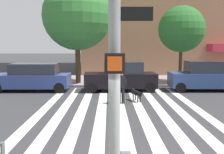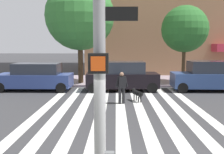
% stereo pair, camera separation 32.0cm
% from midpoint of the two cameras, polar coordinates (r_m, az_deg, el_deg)
% --- Properties ---
extents(ground_plane, '(160.00, 160.00, 0.00)m').
position_cam_midpoint_polar(ground_plane, '(11.52, 4.21, -7.92)').
color(ground_plane, '#353538').
extents(sidewalk_far, '(80.00, 6.00, 0.15)m').
position_cam_midpoint_polar(sidewalk_far, '(21.11, 1.98, -0.77)').
color(sidewalk_far, gray).
rests_on(sidewalk_far, ground_plane).
extents(crosswalk_stripes, '(7.65, 13.00, 0.01)m').
position_cam_midpoint_polar(crosswalk_stripes, '(11.49, 1.30, -7.93)').
color(crosswalk_stripes, silver).
rests_on(crosswalk_stripes, ground_plane).
extents(traffic_light_pole, '(0.74, 0.46, 5.80)m').
position_cam_midpoint_polar(traffic_light_pole, '(3.73, -1.88, 15.18)').
color(traffic_light_pole, gray).
rests_on(traffic_light_pole, sidewalk_near).
extents(parked_car_near_curb, '(4.88, 2.00, 1.81)m').
position_cam_midpoint_polar(parked_car_near_curb, '(17.47, -17.83, -0.06)').
color(parked_car_near_curb, navy).
rests_on(parked_car_near_curb, ground_plane).
extents(parked_car_behind_first, '(4.73, 2.07, 1.92)m').
position_cam_midpoint_polar(parked_car_behind_first, '(16.70, 1.47, 0.04)').
color(parked_car_behind_first, black).
rests_on(parked_car_behind_first, ground_plane).
extents(parked_car_third_in_line, '(4.68, 1.99, 1.96)m').
position_cam_midpoint_polar(parked_car_third_in_line, '(17.81, 19.92, 0.20)').
color(parked_car_third_in_line, navy).
rests_on(parked_car_third_in_line, ground_plane).
extents(street_tree_nearest, '(5.09, 5.09, 7.54)m').
position_cam_midpoint_polar(street_tree_nearest, '(19.36, -8.31, 13.44)').
color(street_tree_nearest, '#4C3823').
rests_on(street_tree_nearest, sidewalk_far).
extents(street_tree_middle, '(3.49, 3.49, 5.79)m').
position_cam_midpoint_polar(street_tree_middle, '(20.11, 14.90, 10.32)').
color(street_tree_middle, '#4C3823').
rests_on(street_tree_middle, sidewalk_far).
extents(pedestrian_dog_walker, '(0.68, 0.37, 1.64)m').
position_cam_midpoint_polar(pedestrian_dog_walker, '(12.95, 1.39, -2.02)').
color(pedestrian_dog_walker, black).
rests_on(pedestrian_dog_walker, ground_plane).
extents(dog_on_leash, '(0.56, 1.09, 0.65)m').
position_cam_midpoint_polar(dog_on_leash, '(13.67, 4.79, -3.60)').
color(dog_on_leash, black).
rests_on(dog_on_leash, ground_plane).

